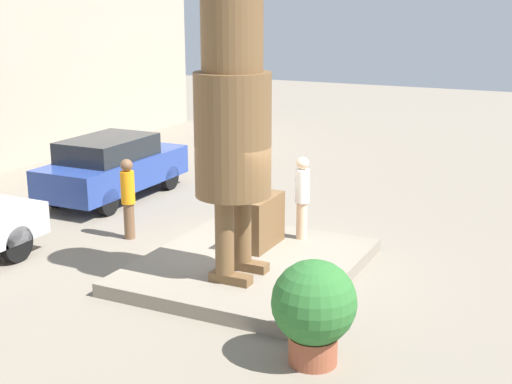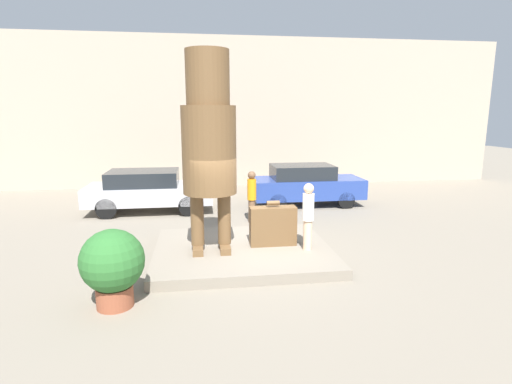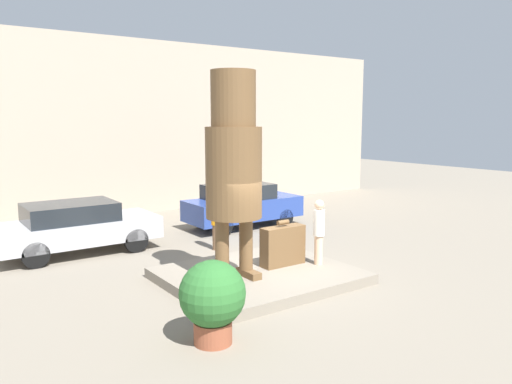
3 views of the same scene
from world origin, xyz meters
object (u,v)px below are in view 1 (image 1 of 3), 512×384
(parked_car_blue, at_px, (113,166))
(planter_pot, at_px, (314,307))
(worker_hivis, at_px, (128,195))
(giant_suitcase, at_px, (263,222))
(tourist, at_px, (302,194))
(statue_figure, at_px, (233,117))

(parked_car_blue, distance_m, planter_pot, 9.46)
(parked_car_blue, distance_m, worker_hivis, 3.25)
(giant_suitcase, height_order, worker_hivis, worker_hivis)
(giant_suitcase, bearing_deg, tourist, -31.26)
(giant_suitcase, xyz_separation_m, planter_pot, (-3.40, -2.37, 0.08))
(tourist, distance_m, planter_pot, 4.60)
(giant_suitcase, relative_size, parked_car_blue, 0.28)
(giant_suitcase, distance_m, parked_car_blue, 5.68)
(planter_pot, bearing_deg, giant_suitcase, 34.87)
(statue_figure, height_order, parked_car_blue, statue_figure)
(statue_figure, bearing_deg, worker_hivis, 66.25)
(statue_figure, relative_size, planter_pot, 3.17)
(tourist, xyz_separation_m, worker_hivis, (-0.92, 3.48, -0.22))
(planter_pot, bearing_deg, tourist, 24.48)
(statue_figure, bearing_deg, parked_car_blue, 54.85)
(statue_figure, bearing_deg, tourist, -6.97)
(parked_car_blue, relative_size, planter_pot, 2.85)
(giant_suitcase, xyz_separation_m, tourist, (0.77, -0.47, 0.40))
(statue_figure, distance_m, tourist, 2.98)
(worker_hivis, bearing_deg, planter_pot, -121.15)
(giant_suitcase, relative_size, tourist, 0.71)
(statue_figure, bearing_deg, planter_pot, -130.19)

